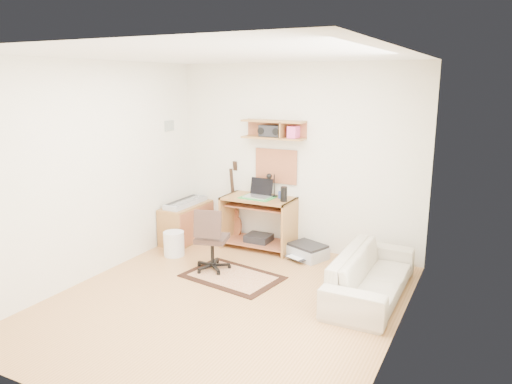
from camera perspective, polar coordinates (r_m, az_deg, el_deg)
The scene contains 22 objects.
floor at distance 5.43m, azimuth -3.70°, elevation -12.83°, with size 3.60×4.00×0.01m, color tan.
ceiling at distance 4.89m, azimuth -4.17°, elevation 15.85°, with size 3.60×4.00×0.01m, color white.
back_wall at distance 6.77m, azimuth 4.81°, elevation 3.97°, with size 3.60×0.01×2.60m, color #EDE6CE.
left_wall at distance 6.11m, azimuth -18.63°, elevation 2.35°, with size 0.01×4.00×2.60m, color #EDE6CE.
right_wall at distance 4.38m, azimuth 16.81°, elevation -1.56°, with size 0.01×4.00×2.60m, color #EDE6CE.
wall_shelf at distance 6.72m, azimuth 2.06°, elevation 7.38°, with size 0.90×0.25×0.26m, color #A6723A.
cork_board at distance 6.89m, azimuth 2.40°, elevation 3.06°, with size 0.64×0.03×0.49m, color tan.
wall_photo at distance 7.16m, azimuth -10.19°, elevation 7.70°, with size 0.02×0.20×0.15m, color #4C8CBF.
desk at distance 6.91m, azimuth 0.32°, elevation -3.67°, with size 1.00×0.55×0.75m, color #A6723A, non-canonical shape.
laptop at distance 6.77m, azimuth 0.18°, elevation 0.42°, with size 0.35×0.35×0.27m, color silver, non-canonical shape.
speaker at distance 6.58m, azimuth 3.30°, elevation -0.26°, with size 0.09×0.09×0.20m, color black.
desk_lamp at distance 6.82m, azimuth 2.18°, elevation 0.81°, with size 0.11×0.11×0.34m, color black, non-canonical shape.
pencil_cup at distance 6.77m, azimuth 2.92°, elevation -0.33°, with size 0.07×0.07×0.10m, color #314594.
boombox at distance 6.74m, azimuth 1.71°, elevation 7.23°, with size 0.30×0.14×0.16m, color black.
rug at distance 6.04m, azimuth -2.80°, elevation -9.93°, with size 1.15×0.77×0.02m, color beige.
task_chair at distance 6.13m, azimuth -5.20°, elevation -5.49°, with size 0.43×0.43×0.84m, color #372720, non-canonical shape.
cabinet at distance 7.35m, azimuth -8.21°, elevation -3.58°, with size 0.40×0.90×0.55m, color #A6723A.
music_keyboard at distance 7.27m, azimuth -8.29°, elevation -1.24°, with size 0.25×0.80×0.07m, color #B2B5BA.
guitar at distance 7.20m, azimuth -2.93°, elevation -1.13°, with size 0.32×0.20×1.20m, color #96502E, non-canonical shape.
waste_basket at distance 6.78m, azimuth -9.66°, elevation -6.03°, with size 0.28×0.28×0.34m, color white.
printer at distance 6.66m, azimuth 6.10°, elevation -7.04°, with size 0.49×0.38×0.18m, color #A5A8AA.
sofa at distance 5.58m, azimuth 13.49°, elevation -8.66°, with size 1.71×0.50×0.67m, color #C3B59B.
Camera 1 is at (2.51, -4.19, 2.36)m, focal length 33.89 mm.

